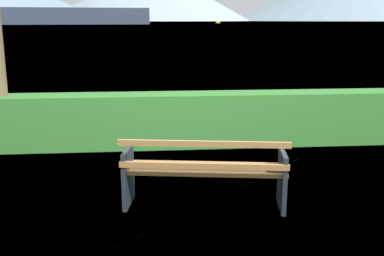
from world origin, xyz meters
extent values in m
plane|color=#567A38|center=(0.00, 0.00, 0.00)|extent=(1400.00, 1400.00, 0.00)
plane|color=#7A99A8|center=(0.00, 307.52, 0.00)|extent=(620.00, 620.00, 0.00)
cube|color=olive|center=(-0.03, -0.19, 0.45)|extent=(1.86, 0.35, 0.04)
cube|color=olive|center=(0.00, 0.00, 0.45)|extent=(1.86, 0.35, 0.04)
cube|color=olive|center=(0.03, 0.19, 0.45)|extent=(1.86, 0.35, 0.04)
cube|color=olive|center=(-0.04, -0.26, 0.57)|extent=(1.86, 0.33, 0.06)
cube|color=olive|center=(-0.05, -0.31, 0.84)|extent=(1.86, 0.33, 0.06)
cube|color=#1E2328|center=(-0.89, 0.12, 0.34)|extent=(0.13, 0.51, 0.68)
cube|color=#1E2328|center=(0.88, -0.16, 0.34)|extent=(0.13, 0.51, 0.68)
cube|color=#2D6B28|center=(0.00, 2.68, 0.46)|extent=(8.02, 0.60, 0.91)
cube|color=#2D384C|center=(-43.82, 195.64, 3.38)|extent=(86.89, 24.61, 6.75)
cube|color=gold|center=(37.86, 258.47, 0.48)|extent=(2.54, 6.27, 0.95)
cube|color=silver|center=(37.86, 258.47, 1.33)|extent=(1.67, 2.30, 0.76)
camera|label=1|loc=(-0.60, -5.08, 2.14)|focal=43.25mm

